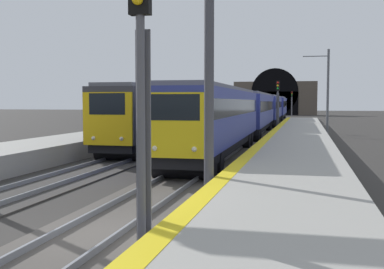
{
  "coord_description": "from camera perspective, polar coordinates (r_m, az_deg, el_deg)",
  "views": [
    {
      "loc": [
        -10.09,
        -4.79,
        3.12
      ],
      "look_at": [
        12.1,
        0.47,
        1.55
      ],
      "focal_mm": 45.12,
      "sensor_mm": 36.0,
      "label": 1
    }
  ],
  "objects": [
    {
      "name": "railway_signal_mid",
      "position": [
        51.11,
        10.1,
        3.94
      ],
      "size": [
        0.39,
        0.38,
        5.27
      ],
      "rotation": [
        0.0,
        0.0,
        3.14
      ],
      "color": "#4C4C54",
      "rests_on": "ground_plane"
    },
    {
      "name": "track_main_line",
      "position": [
        11.59,
        -11.86,
        -11.55
      ],
      "size": [
        160.0,
        2.86,
        0.21
      ],
      "color": "#4C4742",
      "rests_on": "ground_plane"
    },
    {
      "name": "train_main_approaching",
      "position": [
        54.6,
        8.3,
        2.97
      ],
      "size": [
        74.53,
        2.96,
        3.91
      ],
      "rotation": [
        0.0,
        0.0,
        3.15
      ],
      "color": "navy",
      "rests_on": "ground_plane"
    },
    {
      "name": "platform_right_edge_strip",
      "position": [
        10.56,
        0.74,
        -7.8
      ],
      "size": [
        112.0,
        0.5,
        0.01
      ],
      "primitive_type": "cube",
      "color": "yellow",
      "rests_on": "platform_right"
    },
    {
      "name": "catenary_mast_near",
      "position": [
        44.38,
        15.7,
        4.89
      ],
      "size": [
        0.22,
        2.3,
        7.72
      ],
      "color": "#595B60",
      "rests_on": "ground_plane"
    },
    {
      "name": "train_adjacent_platform",
      "position": [
        51.0,
        2.69,
        3.05
      ],
      "size": [
        56.51,
        2.92,
        4.97
      ],
      "rotation": [
        0.0,
        0.0,
        3.13
      ],
      "color": "#333338",
      "rests_on": "ground_plane"
    },
    {
      "name": "tunnel_portal",
      "position": [
        113.94,
        9.78,
        4.27
      ],
      "size": [
        2.22,
        19.08,
        10.76
      ],
      "color": "#51473D",
      "rests_on": "ground_plane"
    },
    {
      "name": "railway_signal_far",
      "position": [
        101.8,
        11.72,
        3.87
      ],
      "size": [
        0.39,
        0.38,
        5.23
      ],
      "rotation": [
        0.0,
        0.0,
        3.14
      ],
      "color": "#4C4C54",
      "rests_on": "ground_plane"
    },
    {
      "name": "overhead_signal_gantry",
      "position": [
        15.49,
        -14.6,
        13.65
      ],
      "size": [
        0.7,
        9.07,
        7.64
      ],
      "color": "#3F3F47",
      "rests_on": "ground_plane"
    },
    {
      "name": "platform_right",
      "position": [
        10.44,
        10.16,
        -10.74
      ],
      "size": [
        112.0,
        3.94,
        0.97
      ],
      "primitive_type": "cube",
      "color": "#9E9B93",
      "rests_on": "ground_plane"
    },
    {
      "name": "ground_plane",
      "position": [
        11.6,
        -11.86,
        -11.75
      ],
      "size": [
        320.0,
        320.0,
        0.0
      ],
      "primitive_type": "plane",
      "color": "#302D2B"
    },
    {
      "name": "railway_signal_near",
      "position": [
        8.74,
        -6.04,
        4.13
      ],
      "size": [
        0.39,
        0.38,
        5.4
      ],
      "rotation": [
        0.0,
        0.0,
        3.14
      ],
      "color": "#4C4C54",
      "rests_on": "ground_plane"
    }
  ]
}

